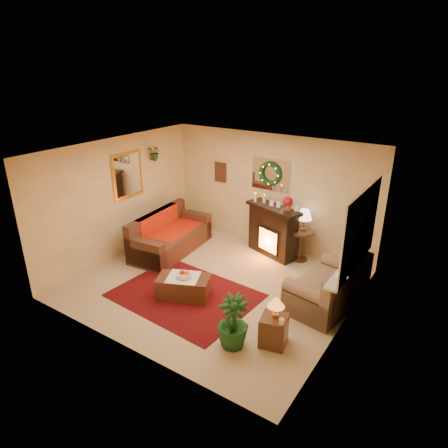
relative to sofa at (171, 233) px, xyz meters
The scene contains 31 objects.
floor 1.84m from the sofa, 22.19° to the right, with size 5.00×5.00×0.00m, color beige.
ceiling 2.81m from the sofa, 22.19° to the right, with size 5.00×5.00×0.00m, color white.
wall_back 2.44m from the sofa, 43.60° to the left, with size 5.00×5.00×0.00m, color #EFD88C.
wall_front 3.47m from the sofa, 60.51° to the right, with size 5.00×5.00×0.00m, color #EFD88C.
wall_left 1.39m from the sofa, 141.42° to the right, with size 4.50×4.50×0.00m, color #EFD88C.
wall_right 4.30m from the sofa, ahead, with size 4.50×4.50×0.00m, color #EFD88C.
area_rug 1.99m from the sofa, 42.34° to the right, with size 2.50×1.88×0.01m, color maroon.
sofa is the anchor object (origin of this frame).
red_throw 0.21m from the sofa, 113.72° to the left, with size 0.84×1.37×0.02m, color red.
fireplace 2.28m from the sofa, 29.52° to the left, with size 1.17×0.37×1.07m, color black.
poinsettia 2.70m from the sofa, 26.10° to the left, with size 0.22×0.22×0.22m, color #A11117.
mantel_candle_a 2.07m from the sofa, 35.85° to the left, with size 0.07×0.07×0.20m, color #FFF0C9.
mantel_candle_b 2.23m from the sofa, 32.98° to the left, with size 0.06×0.06×0.18m, color white.
mantel_mirror 2.60m from the sofa, 43.24° to the left, with size 0.92×0.02×0.72m, color white.
wreath 2.59m from the sofa, 42.49° to the left, with size 0.55×0.55×0.11m, color #194719.
wall_art 1.94m from the sofa, 78.93° to the left, with size 0.32×0.03×0.48m, color #381E11.
gold_mirror 1.60m from the sofa, 155.60° to the right, with size 0.03×0.84×1.00m, color gold.
hanging_plant 1.73m from the sofa, 151.30° to the left, with size 0.33×0.28×0.36m, color #194719.
loveseat 3.72m from the sofa, ahead, with size 0.89×1.54×0.89m, color tan.
window_frame 4.29m from the sofa, ahead, with size 0.03×1.86×1.36m, color white.
window_glass 4.28m from the sofa, ahead, with size 0.02×1.70×1.22m, color black.
window_sill 4.06m from the sofa, ahead, with size 0.22×1.86×0.04m, color white.
mini_tree 4.16m from the sofa, ahead, with size 0.19×0.19×0.28m, color silver.
sill_plant 4.14m from the sofa, ahead, with size 0.28×0.23×0.52m, color #12340D.
side_table_round 2.89m from the sofa, 24.77° to the left, with size 0.53×0.53×0.69m, color #482F1F.
lamp_cream 2.96m from the sofa, 25.07° to the left, with size 0.31×0.31×0.48m, color #F9E0BB.
end_table_square 3.79m from the sofa, 25.34° to the right, with size 0.39×0.39×0.48m, color #47271B.
lamp_tiffany 3.81m from the sofa, 25.14° to the right, with size 0.26×0.26×0.38m, color orange.
coffee_table 1.97m from the sofa, 42.97° to the right, with size 0.94×0.52×0.40m, color #4A2A1C.
fruit_bowl 1.98m from the sofa, 42.59° to the right, with size 0.26×0.26×0.06m, color silver.
floor_palm 3.55m from the sofa, 34.39° to the right, with size 1.45×1.45×2.59m, color #296428.
Camera 1 is at (3.90, -5.53, 4.05)m, focal length 32.00 mm.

